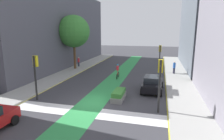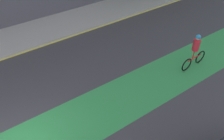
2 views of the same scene
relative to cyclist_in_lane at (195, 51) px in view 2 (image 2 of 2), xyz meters
name	(u,v)px [view 2 (image 2 of 2)]	position (x,y,z in m)	size (l,w,h in m)	color
cyclist_in_lane	(195,51)	(0.00, 0.00, 0.00)	(0.32, 1.73, 1.86)	black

